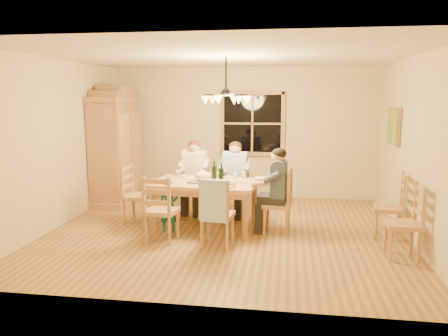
% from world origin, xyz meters
% --- Properties ---
extents(floor, '(5.50, 5.50, 0.00)m').
position_xyz_m(floor, '(0.00, 0.00, 0.00)').
color(floor, brown).
rests_on(floor, ground).
extents(ceiling, '(5.50, 5.00, 0.02)m').
position_xyz_m(ceiling, '(0.00, 0.00, 2.70)').
color(ceiling, white).
rests_on(ceiling, wall_back).
extents(wall_back, '(5.50, 0.02, 2.70)m').
position_xyz_m(wall_back, '(0.00, 2.50, 1.35)').
color(wall_back, beige).
rests_on(wall_back, floor).
extents(wall_left, '(0.02, 5.00, 2.70)m').
position_xyz_m(wall_left, '(-2.75, 0.00, 1.35)').
color(wall_left, beige).
rests_on(wall_left, floor).
extents(wall_right, '(0.02, 5.00, 2.70)m').
position_xyz_m(wall_right, '(2.75, 0.00, 1.35)').
color(wall_right, beige).
rests_on(wall_right, floor).
extents(window, '(1.30, 0.06, 1.30)m').
position_xyz_m(window, '(0.20, 2.47, 1.55)').
color(window, black).
rests_on(window, wall_back).
extents(painting, '(0.06, 0.78, 0.64)m').
position_xyz_m(painting, '(2.71, 1.20, 1.60)').
color(painting, '#956540').
rests_on(painting, wall_right).
extents(chandelier, '(0.77, 0.68, 0.71)m').
position_xyz_m(chandelier, '(-0.00, 0.00, 2.08)').
color(chandelier, black).
rests_on(chandelier, ceiling).
extents(armoire, '(0.66, 1.40, 2.30)m').
position_xyz_m(armoire, '(-2.42, 1.60, 1.06)').
color(armoire, '#956540').
rests_on(armoire, floor).
extents(dining_table, '(1.77, 1.18, 0.76)m').
position_xyz_m(dining_table, '(-0.37, 0.15, 0.66)').
color(dining_table, tan).
rests_on(dining_table, floor).
extents(chair_far_left, '(0.48, 0.46, 0.99)m').
position_xyz_m(chair_far_left, '(-0.71, 0.98, 0.30)').
color(chair_far_left, '#A77249').
rests_on(chair_far_left, floor).
extents(chair_far_right, '(0.48, 0.46, 0.99)m').
position_xyz_m(chair_far_right, '(0.03, 0.91, 0.30)').
color(chair_far_right, '#A77249').
rests_on(chair_far_right, floor).
extents(chair_near_left, '(0.48, 0.46, 0.99)m').
position_xyz_m(chair_near_left, '(-0.86, -0.60, 0.30)').
color(chair_near_left, '#A77249').
rests_on(chair_near_left, floor).
extents(chair_near_right, '(0.48, 0.46, 0.99)m').
position_xyz_m(chair_near_right, '(-0.02, -0.68, 0.30)').
color(chair_near_right, '#A77249').
rests_on(chair_near_right, floor).
extents(chair_end_left, '(0.46, 0.48, 0.99)m').
position_xyz_m(chair_end_left, '(-1.53, 0.26, 0.30)').
color(chair_end_left, '#A77249').
rests_on(chair_end_left, floor).
extents(chair_end_right, '(0.46, 0.48, 0.99)m').
position_xyz_m(chair_end_right, '(0.79, 0.04, 0.30)').
color(chair_end_right, '#A77249').
rests_on(chair_end_right, floor).
extents(adult_woman, '(0.42, 0.45, 0.87)m').
position_xyz_m(adult_woman, '(-0.71, 0.98, 0.84)').
color(adult_woman, beige).
rests_on(adult_woman, floor).
extents(adult_plaid_man, '(0.42, 0.45, 0.87)m').
position_xyz_m(adult_plaid_man, '(0.03, 0.91, 0.84)').
color(adult_plaid_man, '#375699').
rests_on(adult_plaid_man, floor).
extents(adult_slate_man, '(0.45, 0.42, 0.87)m').
position_xyz_m(adult_slate_man, '(0.79, 0.04, 0.84)').
color(adult_slate_man, '#3E4C64').
rests_on(adult_slate_man, floor).
extents(towel, '(0.39, 0.14, 0.58)m').
position_xyz_m(towel, '(-0.04, -0.87, 0.70)').
color(towel, '#9FBAD8').
rests_on(towel, chair_near_right).
extents(wine_bottle_a, '(0.08, 0.08, 0.33)m').
position_xyz_m(wine_bottle_a, '(-0.22, 0.21, 0.93)').
color(wine_bottle_a, black).
rests_on(wine_bottle_a, dining_table).
extents(wine_bottle_b, '(0.08, 0.08, 0.33)m').
position_xyz_m(wine_bottle_b, '(-0.07, 0.01, 0.93)').
color(wine_bottle_b, black).
rests_on(wine_bottle_b, dining_table).
extents(plate_woman, '(0.26, 0.26, 0.02)m').
position_xyz_m(plate_woman, '(-0.76, 0.49, 0.77)').
color(plate_woman, white).
rests_on(plate_woman, dining_table).
extents(plate_plaid, '(0.26, 0.26, 0.02)m').
position_xyz_m(plate_plaid, '(-0.01, 0.44, 0.77)').
color(plate_plaid, white).
rests_on(plate_plaid, dining_table).
extents(plate_slate, '(0.26, 0.26, 0.02)m').
position_xyz_m(plate_slate, '(0.20, 0.14, 0.77)').
color(plate_slate, white).
rests_on(plate_slate, dining_table).
extents(wine_glass_a, '(0.06, 0.06, 0.14)m').
position_xyz_m(wine_glass_a, '(-0.44, 0.42, 0.83)').
color(wine_glass_a, silver).
rests_on(wine_glass_a, dining_table).
extents(wine_glass_b, '(0.06, 0.06, 0.14)m').
position_xyz_m(wine_glass_b, '(0.12, 0.28, 0.83)').
color(wine_glass_b, silver).
rests_on(wine_glass_b, dining_table).
extents(cap, '(0.20, 0.20, 0.11)m').
position_xyz_m(cap, '(0.08, -0.14, 0.82)').
color(cap, tan).
rests_on(cap, dining_table).
extents(napkin, '(0.19, 0.16, 0.03)m').
position_xyz_m(napkin, '(-0.52, -0.00, 0.78)').
color(napkin, '#465781').
rests_on(napkin, dining_table).
extents(cloth_bundle, '(0.28, 0.22, 0.15)m').
position_xyz_m(cloth_bundle, '(-0.40, 0.23, 0.84)').
color(cloth_bundle, '#C6AC8F').
rests_on(cloth_bundle, dining_table).
extents(child, '(0.34, 0.26, 0.85)m').
position_xyz_m(child, '(-0.88, -0.15, 0.42)').
color(child, '#19746B').
rests_on(child, floor).
extents(chair_spare_front, '(0.43, 0.45, 0.99)m').
position_xyz_m(chair_spare_front, '(2.45, -0.79, 0.30)').
color(chair_spare_front, '#A77249').
rests_on(chair_spare_front, floor).
extents(chair_spare_back, '(0.48, 0.50, 0.99)m').
position_xyz_m(chair_spare_back, '(2.45, 0.05, 0.30)').
color(chair_spare_back, '#A77249').
rests_on(chair_spare_back, floor).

